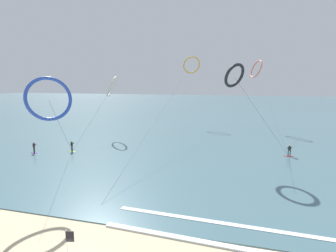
{
  "coord_description": "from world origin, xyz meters",
  "views": [
    {
      "loc": [
        8.69,
        -11.19,
        10.75
      ],
      "look_at": [
        0.0,
        20.99,
        5.28
      ],
      "focal_mm": 28.99,
      "sensor_mm": 36.0,
      "label": 1
    }
  ],
  "objects_px": {
    "surfer_violet": "(34,148)",
    "kite_ivory": "(112,86)",
    "surfer_crimson": "(289,151)",
    "kite_cobalt": "(49,99)",
    "kite_charcoal": "(235,76)",
    "surfer_lime": "(72,147)",
    "beach_flag": "(68,248)",
    "kite_coral": "(256,69)",
    "kite_amber": "(191,65)"
  },
  "relations": [
    {
      "from": "surfer_violet",
      "to": "kite_ivory",
      "type": "distance_m",
      "value": 19.34
    },
    {
      "from": "surfer_crimson",
      "to": "kite_cobalt",
      "type": "relative_size",
      "value": 0.11
    },
    {
      "from": "kite_ivory",
      "to": "kite_charcoal",
      "type": "bearing_deg",
      "value": 46.96
    },
    {
      "from": "surfer_lime",
      "to": "surfer_violet",
      "type": "distance_m",
      "value": 5.48
    },
    {
      "from": "surfer_lime",
      "to": "kite_ivory",
      "type": "bearing_deg",
      "value": -64.17
    },
    {
      "from": "surfer_lime",
      "to": "surfer_violet",
      "type": "bearing_deg",
      "value": 50.07
    },
    {
      "from": "kite_cobalt",
      "to": "beach_flag",
      "type": "height_order",
      "value": "kite_cobalt"
    },
    {
      "from": "kite_cobalt",
      "to": "kite_ivory",
      "type": "distance_m",
      "value": 28.15
    },
    {
      "from": "kite_cobalt",
      "to": "beach_flag",
      "type": "xyz_separation_m",
      "value": [
        9.3,
        -10.83,
        -7.16
      ]
    },
    {
      "from": "surfer_crimson",
      "to": "kite_cobalt",
      "type": "height_order",
      "value": "kite_cobalt"
    },
    {
      "from": "kite_coral",
      "to": "beach_flag",
      "type": "distance_m",
      "value": 57.95
    },
    {
      "from": "surfer_violet",
      "to": "kite_amber",
      "type": "distance_m",
      "value": 42.95
    },
    {
      "from": "kite_amber",
      "to": "beach_flag",
      "type": "bearing_deg",
      "value": -78.89
    },
    {
      "from": "surfer_crimson",
      "to": "kite_ivory",
      "type": "height_order",
      "value": "kite_ivory"
    },
    {
      "from": "surfer_violet",
      "to": "beach_flag",
      "type": "height_order",
      "value": "beach_flag"
    },
    {
      "from": "surfer_violet",
      "to": "kite_coral",
      "type": "relative_size",
      "value": 0.06
    },
    {
      "from": "surfer_lime",
      "to": "kite_charcoal",
      "type": "xyz_separation_m",
      "value": [
        23.91,
        1.91,
        10.71
      ]
    },
    {
      "from": "kite_cobalt",
      "to": "kite_amber",
      "type": "xyz_separation_m",
      "value": [
        5.22,
        47.61,
        5.82
      ]
    },
    {
      "from": "kite_coral",
      "to": "kite_cobalt",
      "type": "xyz_separation_m",
      "value": [
        -20.95,
        -44.73,
        -4.46
      ]
    },
    {
      "from": "surfer_crimson",
      "to": "beach_flag",
      "type": "height_order",
      "value": "beach_flag"
    },
    {
      "from": "kite_coral",
      "to": "beach_flag",
      "type": "relative_size",
      "value": 9.45
    },
    {
      "from": "surfer_violet",
      "to": "kite_charcoal",
      "type": "distance_m",
      "value": 31.1
    },
    {
      "from": "surfer_lime",
      "to": "kite_ivory",
      "type": "xyz_separation_m",
      "value": [
        0.02,
        14.14,
        8.97
      ]
    },
    {
      "from": "kite_coral",
      "to": "kite_amber",
      "type": "xyz_separation_m",
      "value": [
        -15.73,
        2.88,
        1.35
      ]
    },
    {
      "from": "surfer_lime",
      "to": "kite_amber",
      "type": "height_order",
      "value": "kite_amber"
    },
    {
      "from": "surfer_violet",
      "to": "kite_coral",
      "type": "bearing_deg",
      "value": -105.08
    },
    {
      "from": "surfer_crimson",
      "to": "kite_ivory",
      "type": "xyz_separation_m",
      "value": [
        -31.89,
        8.32,
        8.97
      ]
    },
    {
      "from": "kite_coral",
      "to": "kite_charcoal",
      "type": "xyz_separation_m",
      "value": [
        -4.04,
        -29.69,
        -2.06
      ]
    },
    {
      "from": "kite_charcoal",
      "to": "surfer_crimson",
      "type": "bearing_deg",
      "value": 154.33
    },
    {
      "from": "surfer_lime",
      "to": "beach_flag",
      "type": "height_order",
      "value": "beach_flag"
    },
    {
      "from": "kite_ivory",
      "to": "kite_cobalt",
      "type": "bearing_deg",
      "value": -1.59
    },
    {
      "from": "surfer_crimson",
      "to": "kite_coral",
      "type": "height_order",
      "value": "kite_coral"
    },
    {
      "from": "kite_cobalt",
      "to": "kite_ivory",
      "type": "height_order",
      "value": "kite_ivory"
    },
    {
      "from": "kite_ivory",
      "to": "surfer_lime",
      "type": "bearing_deg",
      "value": -16.0
    },
    {
      "from": "kite_charcoal",
      "to": "kite_coral",
      "type": "bearing_deg",
      "value": -149.44
    },
    {
      "from": "surfer_crimson",
      "to": "kite_charcoal",
      "type": "distance_m",
      "value": 13.92
    },
    {
      "from": "kite_amber",
      "to": "surfer_crimson",
      "type": "bearing_deg",
      "value": -48.4
    },
    {
      "from": "surfer_lime",
      "to": "kite_coral",
      "type": "bearing_deg",
      "value": -105.6
    },
    {
      "from": "kite_amber",
      "to": "beach_flag",
      "type": "relative_size",
      "value": 17.14
    },
    {
      "from": "surfer_lime",
      "to": "kite_coral",
      "type": "height_order",
      "value": "kite_coral"
    },
    {
      "from": "beach_flag",
      "to": "surfer_lime",
      "type": "bearing_deg",
      "value": 124.22
    },
    {
      "from": "kite_cobalt",
      "to": "kite_ivory",
      "type": "bearing_deg",
      "value": 56.05
    },
    {
      "from": "kite_ivory",
      "to": "beach_flag",
      "type": "height_order",
      "value": "kite_ivory"
    },
    {
      "from": "kite_charcoal",
      "to": "kite_cobalt",
      "type": "distance_m",
      "value": 22.76
    },
    {
      "from": "kite_cobalt",
      "to": "surfer_lime",
      "type": "bearing_deg",
      "value": 69.74
    },
    {
      "from": "kite_coral",
      "to": "kite_charcoal",
      "type": "height_order",
      "value": "kite_coral"
    },
    {
      "from": "kite_coral",
      "to": "kite_amber",
      "type": "bearing_deg",
      "value": -124.9
    },
    {
      "from": "surfer_violet",
      "to": "kite_amber",
      "type": "height_order",
      "value": "kite_amber"
    },
    {
      "from": "surfer_violet",
      "to": "kite_coral",
      "type": "distance_m",
      "value": 48.93
    },
    {
      "from": "kite_coral",
      "to": "surfer_violet",
      "type": "bearing_deg",
      "value": -68.75
    }
  ]
}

